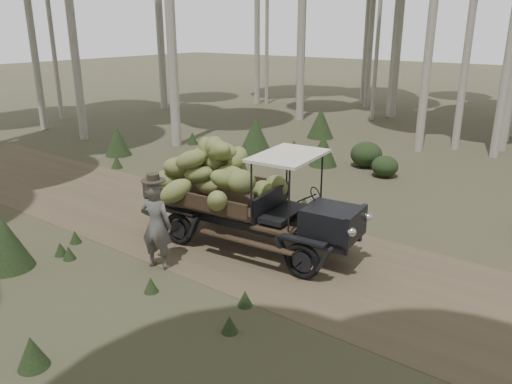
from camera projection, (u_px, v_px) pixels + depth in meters
ground at (340, 272)px, 9.87m from camera, size 120.00×120.00×0.00m
dirt_track at (340, 272)px, 9.87m from camera, size 70.00×4.00×0.01m
banana_truck at (233, 183)px, 10.83m from camera, size 5.03×2.55×2.40m
farmer at (156, 224)px, 9.81m from camera, size 0.76×0.61×1.96m
undergrowth at (332, 231)px, 10.49m from camera, size 23.62×21.19×1.38m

